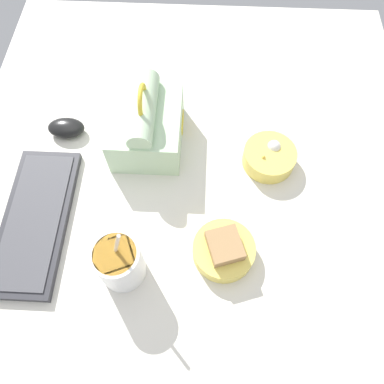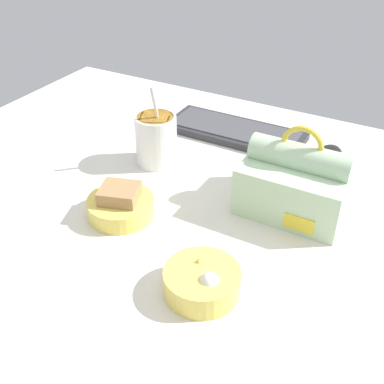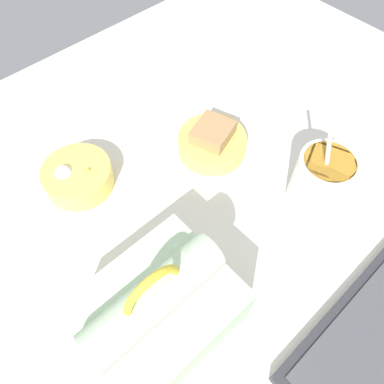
{
  "view_description": "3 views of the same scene",
  "coord_description": "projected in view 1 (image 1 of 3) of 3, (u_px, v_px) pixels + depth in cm",
  "views": [
    {
      "loc": [
        -35.47,
        -2.19,
        79.21
      ],
      "look_at": [
        1.57,
        -0.45,
        7.0
      ],
      "focal_mm": 35.0,
      "sensor_mm": 36.0,
      "label": 1
    },
    {
      "loc": [
        38.36,
        -67.19,
        59.15
      ],
      "look_at": [
        1.57,
        -0.45,
        7.0
      ],
      "focal_mm": 45.0,
      "sensor_mm": 36.0,
      "label": 2
    },
    {
      "loc": [
        24.9,
        24.95,
        58.78
      ],
      "look_at": [
        1.57,
        -0.45,
        7.0
      ],
      "focal_mm": 35.0,
      "sensor_mm": 36.0,
      "label": 3
    }
  ],
  "objects": [
    {
      "name": "lunch_bag",
      "position": [
        147.0,
        124.0,
        0.88
      ],
      "size": [
        20.39,
        16.55,
        18.01
      ],
      "color": "#B7D6AD",
      "rests_on": "desk_surface"
    },
    {
      "name": "bento_bowl_sandwich",
      "position": [
        224.0,
        250.0,
        0.78
      ],
      "size": [
        13.08,
        13.08,
        6.41
      ],
      "color": "#EFD65B",
      "rests_on": "desk_surface"
    },
    {
      "name": "computer_mouse",
      "position": [
        66.0,
        128.0,
        0.93
      ],
      "size": [
        5.77,
        9.08,
        3.63
      ],
      "color": "black",
      "rests_on": "desk_surface"
    },
    {
      "name": "bento_bowl_snacks",
      "position": [
        269.0,
        157.0,
        0.88
      ],
      "size": [
        12.4,
        12.4,
        5.46
      ],
      "color": "#EFD65B",
      "rests_on": "desk_surface"
    },
    {
      "name": "soup_cup",
      "position": [
        119.0,
        262.0,
        0.73
      ],
      "size": [
        9.33,
        9.33,
        19.27
      ],
      "color": "white",
      "rests_on": "desk_surface"
    },
    {
      "name": "keyboard",
      "position": [
        36.0,
        220.0,
        0.83
      ],
      "size": [
        34.77,
        13.87,
        2.1
      ],
      "color": "#2D2D33",
      "rests_on": "desk_surface"
    },
    {
      "name": "desk_surface",
      "position": [
        190.0,
        210.0,
        0.86
      ],
      "size": [
        140.0,
        110.0,
        2.0
      ],
      "color": "silver",
      "rests_on": "ground"
    }
  ]
}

